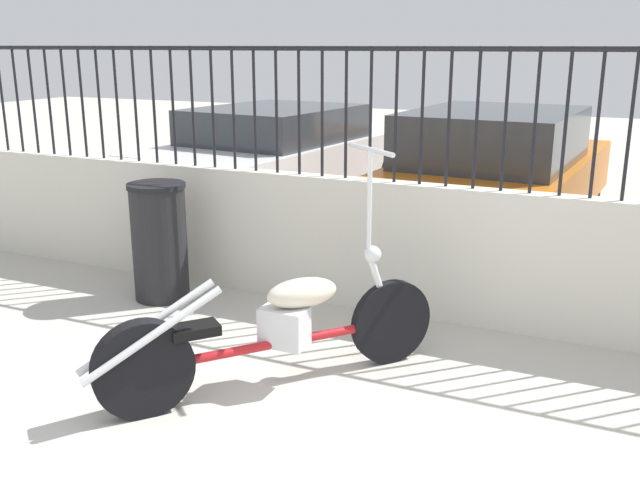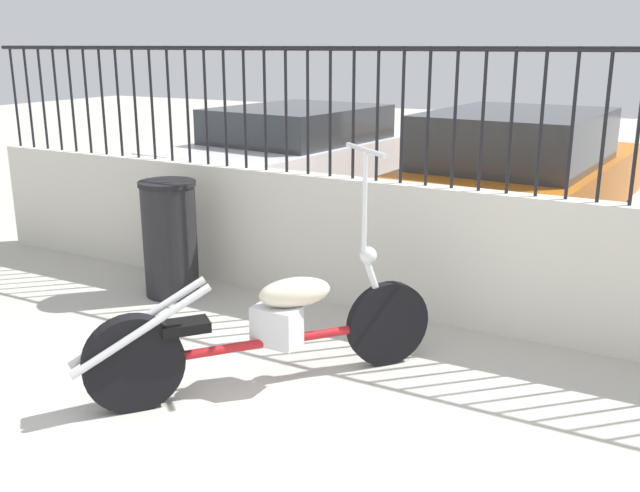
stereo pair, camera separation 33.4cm
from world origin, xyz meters
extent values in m
cube|color=beige|center=(0.00, 2.82, 0.51)|extent=(9.15, 0.18, 1.03)
cylinder|color=black|center=(-4.47, 2.82, 1.52)|extent=(0.02, 0.02, 0.99)
cylinder|color=black|center=(-4.27, 2.82, 1.52)|extent=(0.02, 0.02, 0.99)
cylinder|color=black|center=(-4.08, 2.82, 1.52)|extent=(0.02, 0.02, 0.99)
cylinder|color=black|center=(-3.88, 2.82, 1.52)|extent=(0.02, 0.02, 0.99)
cylinder|color=black|center=(-3.68, 2.82, 1.52)|extent=(0.02, 0.02, 0.99)
cylinder|color=black|center=(-3.48, 2.82, 1.52)|extent=(0.02, 0.02, 0.99)
cylinder|color=black|center=(-3.28, 2.82, 1.52)|extent=(0.02, 0.02, 0.99)
cylinder|color=black|center=(-3.08, 2.82, 1.52)|extent=(0.02, 0.02, 0.99)
cylinder|color=black|center=(-2.88, 2.82, 1.52)|extent=(0.02, 0.02, 0.99)
cylinder|color=black|center=(-2.68, 2.82, 1.52)|extent=(0.02, 0.02, 0.99)
cylinder|color=black|center=(-2.49, 2.82, 1.52)|extent=(0.02, 0.02, 0.99)
cylinder|color=black|center=(-2.29, 2.82, 1.52)|extent=(0.02, 0.02, 0.99)
cylinder|color=black|center=(-2.09, 2.82, 1.52)|extent=(0.02, 0.02, 0.99)
cylinder|color=black|center=(-1.89, 2.82, 1.52)|extent=(0.02, 0.02, 0.99)
cylinder|color=black|center=(-1.69, 2.82, 1.52)|extent=(0.02, 0.02, 0.99)
cylinder|color=black|center=(-1.49, 2.82, 1.52)|extent=(0.02, 0.02, 0.99)
cylinder|color=black|center=(-1.29, 2.82, 1.52)|extent=(0.02, 0.02, 0.99)
cylinder|color=black|center=(-1.09, 2.82, 1.52)|extent=(0.02, 0.02, 0.99)
cylinder|color=black|center=(-0.89, 2.82, 1.52)|extent=(0.02, 0.02, 0.99)
cylinder|color=black|center=(-0.70, 2.82, 1.52)|extent=(0.02, 0.02, 0.99)
cylinder|color=black|center=(-0.50, 2.82, 1.52)|extent=(0.02, 0.02, 0.99)
cylinder|color=black|center=(-0.30, 2.82, 1.52)|extent=(0.02, 0.02, 0.99)
cylinder|color=black|center=(-0.10, 2.82, 1.52)|extent=(0.02, 0.02, 0.99)
cylinder|color=black|center=(0.10, 2.82, 1.52)|extent=(0.02, 0.02, 0.99)
cylinder|color=black|center=(0.30, 2.82, 1.52)|extent=(0.02, 0.02, 0.99)
cylinder|color=black|center=(0.50, 2.82, 1.52)|extent=(0.02, 0.02, 0.99)
cylinder|color=black|center=(0.70, 2.82, 1.52)|extent=(0.02, 0.02, 0.99)
cylinder|color=black|center=(0.89, 2.82, 1.52)|extent=(0.02, 0.02, 0.99)
cylinder|color=black|center=(1.09, 2.82, 1.52)|extent=(0.02, 0.02, 0.99)
cylinder|color=black|center=(1.29, 2.82, 1.52)|extent=(0.02, 0.02, 0.99)
cylinder|color=black|center=(0.00, 2.82, 2.00)|extent=(9.15, 0.04, 0.04)
cylinder|color=black|center=(0.02, 1.91, 0.28)|extent=(0.41, 0.48, 0.56)
cylinder|color=black|center=(-1.01, 0.67, 0.28)|extent=(0.45, 0.51, 0.57)
cylinder|color=#AD191E|center=(-0.49, 1.29, 0.28)|extent=(0.98, 1.18, 0.06)
cube|color=silver|center=(-0.46, 1.33, 0.38)|extent=(0.28, 0.18, 0.24)
ellipsoid|color=beige|center=(-0.39, 1.42, 0.58)|extent=(0.44, 0.48, 0.18)
cube|color=black|center=(-0.82, 0.90, 0.46)|extent=(0.30, 0.32, 0.06)
cylinder|color=silver|center=(-0.04, 1.84, 0.53)|extent=(0.17, 0.20, 0.51)
sphere|color=silver|center=(-0.08, 1.80, 0.76)|extent=(0.11, 0.11, 0.11)
cylinder|color=silver|center=(-0.10, 1.78, 1.10)|extent=(0.03, 0.03, 0.64)
cylinder|color=silver|center=(-0.10, 1.78, 1.42)|extent=(0.42, 0.35, 0.03)
cylinder|color=silver|center=(-0.92, 0.66, 0.50)|extent=(0.54, 0.65, 0.45)
cylinder|color=silver|center=(-1.03, 0.75, 0.50)|extent=(0.54, 0.65, 0.45)
cylinder|color=black|center=(-2.11, 2.30, 0.46)|extent=(0.44, 0.44, 0.92)
cylinder|color=black|center=(-2.11, 2.30, 0.94)|extent=(0.46, 0.46, 0.04)
cylinder|color=black|center=(-3.36, 6.97, 0.32)|extent=(0.18, 0.65, 0.64)
cylinder|color=black|center=(-1.75, 6.80, 0.32)|extent=(0.18, 0.65, 0.64)
cylinder|color=black|center=(-3.62, 4.42, 0.32)|extent=(0.18, 0.65, 0.64)
cylinder|color=black|center=(-2.02, 4.26, 0.32)|extent=(0.18, 0.65, 0.64)
cube|color=silver|center=(-2.69, 5.61, 0.57)|extent=(2.14, 4.28, 0.66)
cube|color=#2D3338|center=(-2.71, 5.41, 1.10)|extent=(1.75, 2.13, 0.40)
cylinder|color=black|center=(-0.81, 7.05, 0.32)|extent=(0.15, 0.65, 0.64)
cylinder|color=black|center=(0.86, 6.95, 0.32)|extent=(0.15, 0.65, 0.64)
cylinder|color=black|center=(-0.98, 4.29, 0.32)|extent=(0.15, 0.65, 0.64)
cylinder|color=black|center=(0.69, 4.19, 0.32)|extent=(0.15, 0.65, 0.64)
cube|color=orange|center=(-0.06, 5.62, 0.53)|extent=(2.06, 4.57, 0.58)
cube|color=#2D3338|center=(-0.08, 5.40, 1.09)|extent=(1.73, 2.24, 0.54)
camera|label=1|loc=(1.41, -2.22, 2.03)|focal=40.00mm
camera|label=2|loc=(1.71, -2.07, 2.03)|focal=40.00mm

